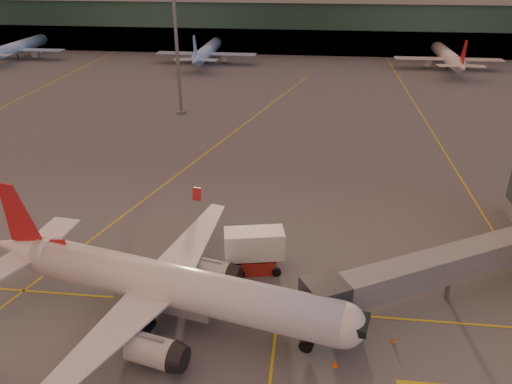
# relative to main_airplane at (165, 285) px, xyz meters

# --- Properties ---
(ground) EXTENTS (600.00, 600.00, 0.00)m
(ground) POSITION_rel_main_airplane_xyz_m (5.19, -2.76, -3.64)
(ground) COLOR #4C4F54
(ground) RESTS_ON ground
(taxi_markings) EXTENTS (100.12, 173.00, 0.01)m
(taxi_markings) POSITION_rel_main_airplane_xyz_m (-2.13, 41.72, -3.63)
(taxi_markings) COLOR gold
(taxi_markings) RESTS_ON ground
(terminal) EXTENTS (400.00, 20.00, 17.60)m
(terminal) POSITION_rel_main_airplane_xyz_m (5.19, 139.03, 5.12)
(terminal) COLOR #19382D
(terminal) RESTS_ON ground
(mast_west_near) EXTENTS (2.40, 2.40, 25.60)m
(mast_west_near) POSITION_rel_main_airplane_xyz_m (-14.81, 63.24, 11.22)
(mast_west_near) COLOR slate
(mast_west_near) RESTS_ON ground
(distant_aircraft_row) EXTENTS (350.00, 34.00, 13.00)m
(distant_aircraft_row) POSITION_rel_main_airplane_xyz_m (16.03, 115.24, -3.64)
(distant_aircraft_row) COLOR #98C2FF
(distant_aircraft_row) RESTS_ON ground
(main_airplane) EXTENTS (36.71, 33.41, 11.20)m
(main_airplane) POSITION_rel_main_airplane_xyz_m (0.00, 0.00, 0.00)
(main_airplane) COLOR white
(main_airplane) RESTS_ON ground
(jet_bridge) EXTENTS (29.38, 18.44, 5.64)m
(jet_bridge) POSITION_rel_main_airplane_xyz_m (27.80, 6.76, 0.27)
(jet_bridge) COLOR slate
(jet_bridge) RESTS_ON ground
(catering_truck) EXTENTS (6.59, 3.86, 4.80)m
(catering_truck) POSITION_rel_main_airplane_xyz_m (7.21, 8.52, -0.91)
(catering_truck) COLOR #A41F17
(catering_truck) RESTS_ON ground
(gpu_cart) EXTENTS (2.70, 2.23, 1.37)m
(gpu_cart) POSITION_rel_main_airplane_xyz_m (16.18, 2.39, -2.97)
(gpu_cart) COLOR #B87417
(gpu_cart) RESTS_ON ground
(cone_nose) EXTENTS (0.39, 0.39, 0.50)m
(cone_nose) POSITION_rel_main_airplane_xyz_m (20.50, -0.89, -3.40)
(cone_nose) COLOR #FD570D
(cone_nose) RESTS_ON ground
(cone_wing_left) EXTENTS (0.43, 0.43, 0.55)m
(cone_wing_left) POSITION_rel_main_airplane_xyz_m (-0.45, 18.18, -3.37)
(cone_wing_left) COLOR #FD570D
(cone_wing_left) RESTS_ON ground
(cone_fwd) EXTENTS (0.50, 0.50, 0.64)m
(cone_fwd) POSITION_rel_main_airplane_xyz_m (15.39, -4.36, -3.33)
(cone_fwd) COLOR #FD570D
(cone_fwd) RESTS_ON ground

